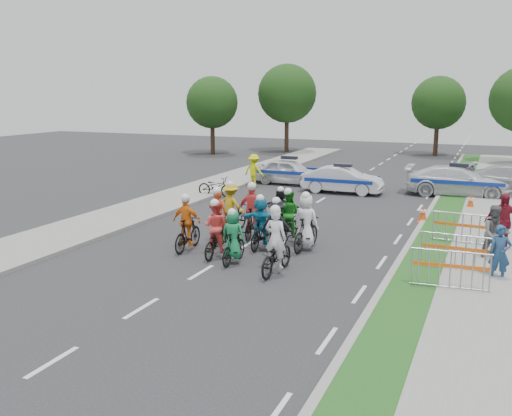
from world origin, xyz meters
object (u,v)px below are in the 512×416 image
at_px(rider_4, 277,232).
at_px(spectator_2, 503,222).
at_px(rider_8, 288,221).
at_px(rider_1, 233,242).
at_px(rider_10, 231,212).
at_px(barrier_2, 462,230).
at_px(police_car_1, 342,180).
at_px(barrier_0, 450,272).
at_px(spectator_1, 495,234).
at_px(rider_11, 281,212).
at_px(cone_0, 423,214).
at_px(rider_7, 306,228).
at_px(parked_bike, 216,187).
at_px(spectator_0, 500,254).
at_px(tree_4, 438,103).
at_px(police_car_2, 458,181).
at_px(rider_3, 187,229).
at_px(rider_0, 276,251).
at_px(rider_2, 216,235).
at_px(cone_1, 471,202).
at_px(rider_9, 253,217).
at_px(rider_5, 261,226).
at_px(rider_6, 219,225).
at_px(tree_3, 287,94).
at_px(police_car_0, 289,172).
at_px(barrier_1, 455,254).
at_px(marshal_hiviz, 254,170).
at_px(tree_0, 212,103).

height_order(rider_4, spectator_2, spectator_2).
bearing_deg(rider_8, rider_1, 76.36).
relative_size(rider_10, barrier_2, 0.98).
bearing_deg(rider_1, police_car_1, -90.99).
bearing_deg(barrier_0, spectator_1, 72.93).
bearing_deg(rider_11, cone_0, -132.87).
xyz_separation_m(rider_7, parked_bike, (-7.09, 7.47, -0.26)).
height_order(barrier_0, cone_0, barrier_0).
bearing_deg(spectator_0, rider_7, 163.69).
distance_m(rider_1, rider_11, 4.29).
relative_size(rider_10, spectator_1, 1.10).
xyz_separation_m(barrier_2, tree_4, (-3.70, 28.05, 3.63)).
bearing_deg(police_car_2, barrier_0, -178.59).
bearing_deg(rider_3, parked_bike, -71.45).
xyz_separation_m(rider_8, rider_10, (-2.39, 0.41, 0.04)).
relative_size(rider_1, rider_8, 0.91).
distance_m(rider_0, rider_2, 2.49).
bearing_deg(cone_1, cone_0, -115.58).
distance_m(rider_3, rider_9, 2.64).
bearing_deg(tree_4, barrier_2, -82.48).
bearing_deg(rider_5, barrier_0, 162.02).
relative_size(rider_5, rider_7, 0.94).
distance_m(rider_1, cone_0, 9.16).
height_order(rider_0, police_car_1, rider_0).
distance_m(rider_6, spectator_1, 8.75).
distance_m(rider_5, tree_3, 30.79).
bearing_deg(parked_bike, rider_5, -143.11).
relative_size(spectator_2, tree_3, 0.26).
bearing_deg(rider_2, tree_4, -99.59).
height_order(rider_5, police_car_0, rider_5).
distance_m(rider_5, rider_10, 2.52).
relative_size(rider_1, barrier_1, 0.86).
bearing_deg(spectator_1, rider_1, -177.15).
xyz_separation_m(rider_2, marshal_hiviz, (-4.17, 12.76, 0.19)).
bearing_deg(barrier_0, tree_3, 116.89).
xyz_separation_m(rider_1, barrier_2, (6.23, 4.76, -0.11)).
bearing_deg(police_car_1, barrier_1, -152.14).
relative_size(barrier_1, cone_0, 2.86).
xyz_separation_m(police_car_1, tree_4, (2.58, 19.63, 3.52)).
xyz_separation_m(rider_0, barrier_0, (4.70, 0.25, -0.10)).
bearing_deg(tree_3, rider_4, -70.63).
relative_size(police_car_1, cone_0, 5.81).
distance_m(barrier_0, cone_0, 8.23).
xyz_separation_m(spectator_1, marshal_hiviz, (-12.22, 10.08, -0.00)).
height_order(rider_11, tree_0, tree_0).
bearing_deg(spectator_0, police_car_0, 121.78).
height_order(rider_6, tree_3, tree_3).
bearing_deg(rider_0, barrier_2, -129.60).
relative_size(rider_4, barrier_1, 0.94).
height_order(cone_1, tree_0, tree_0).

